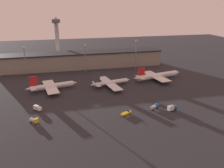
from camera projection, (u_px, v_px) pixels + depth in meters
The scene contains 14 objects.
ground at pixel (97, 106), 142.65m from camera, with size 600.00×600.00×0.00m, color #26262B.
terminal_building at pixel (82, 60), 225.14m from camera, with size 165.29×21.25×16.46m.
airplane_0 at pixel (52, 86), 167.10m from camera, with size 39.25×32.38×12.84m.
airplane_1 at pixel (110, 83), 175.39m from camera, with size 35.00×36.30×12.60m.
airplane_2 at pixel (157, 76), 190.25m from camera, with size 47.91×33.17×12.92m.
service_vehicle_0 at pixel (34, 120), 121.15m from camera, with size 5.30×4.86×3.23m.
service_vehicle_1 at pixel (172, 108), 135.18m from camera, with size 6.61×3.86×3.62m.
service_vehicle_2 at pixel (37, 108), 135.37m from camera, with size 5.33×5.19×3.35m.
service_vehicle_3 at pixel (126, 113), 130.18m from camera, with size 7.40×5.36×2.61m.
service_vehicle_4 at pixel (154, 107), 137.44m from camera, with size 6.98×5.46×2.90m.
lamp_post_0 at pixel (25, 58), 196.32m from camera, with size 1.80×1.80×27.18m.
lamp_post_1 at pixel (85, 55), 207.81m from camera, with size 1.80×1.80×26.89m.
lamp_post_2 at pixel (136, 51), 218.09m from camera, with size 1.80×1.80×29.41m.
control_tower at pixel (57, 36), 243.90m from camera, with size 9.00×9.00×49.86m.
Camera 1 is at (-19.57, -127.89, 62.47)m, focal length 35.00 mm.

